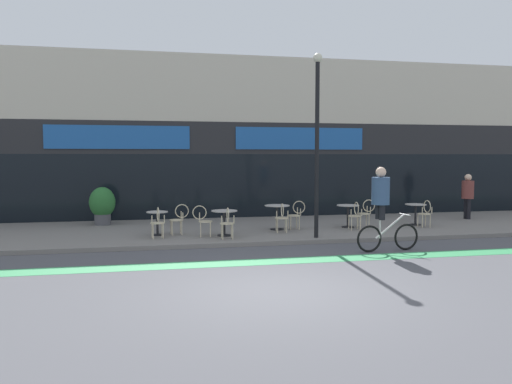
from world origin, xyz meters
TOP-DOWN VIEW (x-y plane):
  - ground_plane at (0.00, 0.00)m, footprint 120.00×120.00m
  - sidewalk_slab at (0.00, 7.25)m, footprint 40.00×5.50m
  - storefront_facade at (0.00, 11.97)m, footprint 40.00×4.06m
  - bike_lane_stripe at (0.00, 2.52)m, footprint 36.00×0.70m
  - bistro_table_0 at (-2.09, 6.22)m, footprint 0.62×0.62m
  - bistro_table_1 at (-0.18, 5.73)m, footprint 0.76×0.76m
  - bistro_table_2 at (1.63, 6.61)m, footprint 0.79×0.79m
  - bistro_table_3 at (4.01, 6.63)m, footprint 0.72×0.72m
  - bistro_table_4 at (6.48, 6.72)m, footprint 0.70×0.70m
  - cafe_chair_0_near at (-2.08, 5.60)m, footprint 0.44×0.59m
  - cafe_chair_0_side at (-1.47, 6.23)m, footprint 0.59×0.43m
  - cafe_chair_1_near at (-0.18, 5.11)m, footprint 0.41×0.58m
  - cafe_chair_1_side at (-0.80, 5.74)m, footprint 0.59×0.44m
  - cafe_chair_2_near at (1.62, 5.98)m, footprint 0.44×0.59m
  - cafe_chair_2_side at (2.25, 6.61)m, footprint 0.57×0.40m
  - cafe_chair_3_near at (4.01, 6.01)m, footprint 0.43×0.59m
  - cafe_chair_3_side at (4.64, 6.62)m, footprint 0.59×0.44m
  - cafe_chair_4_near at (6.48, 6.10)m, footprint 0.41×0.58m
  - planter_pot at (-3.89, 8.89)m, footprint 0.86×0.86m
  - lamp_post at (2.34, 4.87)m, footprint 0.26×0.26m
  - cyclist_0 at (3.52, 3.14)m, footprint 1.76×0.54m
  - pedestrian_near_end at (9.17, 7.80)m, footprint 0.43×0.43m

SIDE VIEW (x-z plane):
  - ground_plane at x=0.00m, z-range 0.00..0.00m
  - bike_lane_stripe at x=0.00m, z-range 0.00..0.01m
  - sidewalk_slab at x=0.00m, z-range 0.00..0.12m
  - bistro_table_0 at x=-2.09m, z-range 0.26..0.97m
  - bistro_table_4 at x=6.48m, z-range 0.27..0.98m
  - cafe_chair_0_near at x=-2.08m, z-range 0.19..1.09m
  - cafe_chair_0_side at x=-1.47m, z-range 0.19..1.09m
  - cafe_chair_1_near at x=-0.18m, z-range 0.19..1.09m
  - cafe_chair_1_side at x=-0.80m, z-range 0.19..1.09m
  - cafe_chair_2_near at x=1.62m, z-range 0.19..1.09m
  - cafe_chair_2_side at x=2.25m, z-range 0.19..1.09m
  - cafe_chair_3_near at x=4.01m, z-range 0.19..1.09m
  - cafe_chair_3_side at x=4.64m, z-range 0.19..1.09m
  - cafe_chair_4_near at x=6.48m, z-range 0.19..1.09m
  - bistro_table_3 at x=4.01m, z-range 0.28..1.01m
  - bistro_table_1 at x=-0.18m, z-range 0.28..1.03m
  - bistro_table_2 at x=1.63m, z-range 0.29..1.07m
  - planter_pot at x=-3.89m, z-range 0.17..1.45m
  - pedestrian_near_end at x=9.17m, z-range 0.28..1.94m
  - cyclist_0 at x=3.52m, z-range 0.18..2.35m
  - storefront_facade at x=0.00m, z-range -0.02..6.19m
  - lamp_post at x=2.34m, z-range 0.52..5.70m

